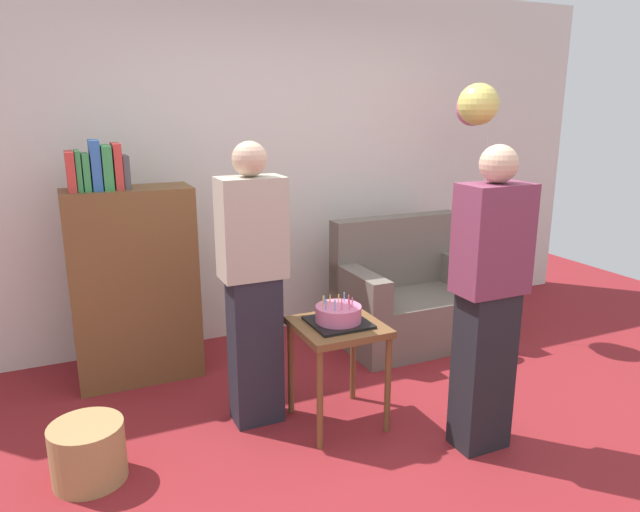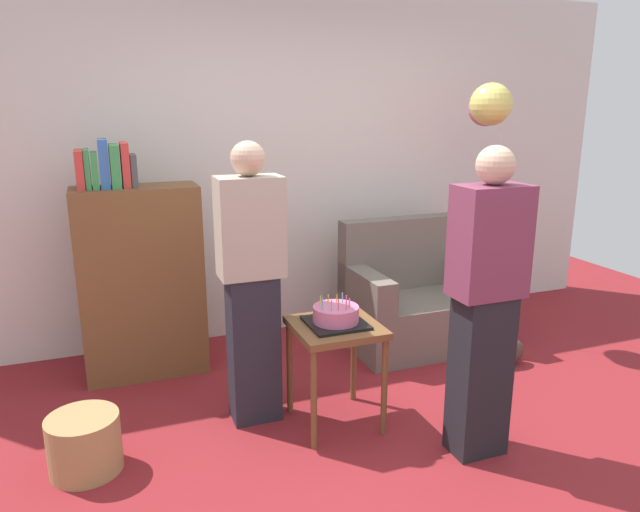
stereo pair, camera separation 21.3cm
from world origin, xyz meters
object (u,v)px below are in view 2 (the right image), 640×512
person_blowing_candles (252,284)px  wicker_basket (84,444)px  birthday_cake (336,316)px  couch (417,301)px  balloon_bunch (489,106)px  person_holding_cake (485,304)px  bookshelf (140,278)px  side_table (336,340)px  handbag (507,352)px

person_blowing_candles → wicker_basket: (-0.94, -0.21, -0.68)m
birthday_cake → person_blowing_candles: person_blowing_candles is taller
couch → balloon_bunch: (0.52, -0.03, 1.46)m
person_blowing_candles → person_holding_cake: size_ratio=1.00×
birthday_cake → person_holding_cake: (0.60, -0.54, 0.17)m
person_blowing_candles → person_holding_cake: 1.27m
birthday_cake → wicker_basket: size_ratio=0.89×
bookshelf → side_table: bearing=-48.2°
couch → person_blowing_candles: (-1.47, -0.66, 0.49)m
couch → balloon_bunch: size_ratio=0.56×
person_holding_cake → handbag: person_holding_cake is taller
person_holding_cake → bookshelf: bearing=-38.6°
bookshelf → wicker_basket: (-0.39, -1.07, -0.53)m
person_holding_cake → wicker_basket: size_ratio=4.53×
person_blowing_candles → birthday_cake: bearing=-15.9°
side_table → handbag: bearing=11.0°
person_holding_cake → handbag: 1.38m
person_blowing_candles → wicker_basket: size_ratio=4.53×
side_table → couch: bearing=40.0°
handbag → balloon_bunch: 1.80m
wicker_basket → handbag: bearing=5.3°
bookshelf → handbag: bookshelf is taller
bookshelf → wicker_basket: 1.26m
couch → balloon_bunch: bearing=-3.4°
person_holding_cake → handbag: (0.84, 0.82, -0.73)m
birthday_cake → person_holding_cake: person_holding_cake is taller
birthday_cake → bookshelf: bearing=131.8°
wicker_basket → balloon_bunch: balloon_bunch is taller
bookshelf → handbag: (2.42, -0.81, -0.58)m
side_table → balloon_bunch: bearing=28.5°
wicker_basket → birthday_cake: bearing=-0.7°
person_holding_cake → side_table: bearing=-34.6°
birthday_cake → balloon_bunch: (1.56, 0.85, 1.14)m
birthday_cake → balloon_bunch: size_ratio=0.16×
side_table → balloon_bunch: balloon_bunch is taller
side_table → handbag: side_table is taller
bookshelf → handbag: 2.61m
person_holding_cake → balloon_bunch: bearing=-117.6°
balloon_bunch → handbag: bearing=-102.0°
bookshelf → handbag: bearing=-18.5°
bookshelf → person_blowing_candles: bearing=-57.5°
couch → person_blowing_candles: size_ratio=0.67×
birthday_cake → person_blowing_candles: 0.51m
side_table → wicker_basket: size_ratio=1.70×
birthday_cake → person_holding_cake: bearing=-41.9°
person_holding_cake → birthday_cake: bearing=-34.6°
bookshelf → person_holding_cake: (1.57, -1.63, 0.15)m
couch → person_blowing_candles: bearing=-156.0°
bookshelf → person_blowing_candles: 1.04m
bookshelf → person_holding_cake: bearing=-45.9°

